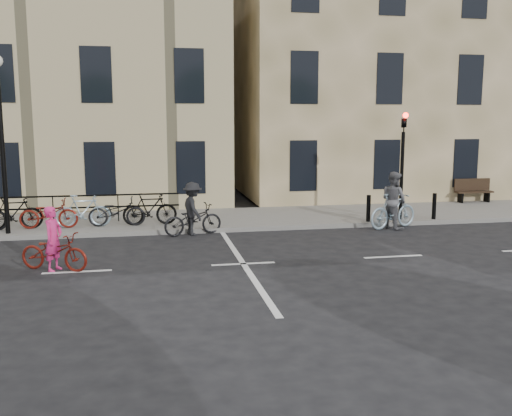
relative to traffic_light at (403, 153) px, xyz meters
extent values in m
plane|color=black|center=(-6.20, -4.34, -2.45)|extent=(120.00, 120.00, 0.00)
cube|color=slate|center=(-10.20, 1.66, -2.38)|extent=(46.00, 4.00, 0.15)
cube|color=#948259|center=(2.80, 8.66, 3.70)|extent=(14.00, 10.00, 12.00)
cylinder|color=black|center=(0.00, 0.01, -0.80)|extent=(0.12, 0.12, 3.00)
imported|color=black|center=(0.00, 0.01, 1.15)|extent=(0.15, 0.18, 0.90)
sphere|color=#FF0C05|center=(0.00, -0.11, 1.25)|extent=(0.18, 0.18, 0.18)
cylinder|color=black|center=(-12.70, 0.06, 0.20)|extent=(0.14, 0.14, 5.00)
cylinder|color=black|center=(-1.20, -0.09, -1.85)|extent=(0.14, 0.14, 0.90)
cylinder|color=black|center=(1.20, -0.09, -1.85)|extent=(0.14, 0.14, 0.90)
cube|color=black|center=(4.20, 3.31, -2.10)|extent=(0.06, 0.38, 0.40)
cube|color=black|center=(5.40, 3.31, -2.10)|extent=(0.06, 0.38, 0.40)
cube|color=black|center=(4.80, 3.31, -1.87)|extent=(1.60, 0.40, 0.06)
cube|color=black|center=(4.80, 3.49, -1.58)|extent=(1.60, 0.06, 0.50)
cube|color=black|center=(-11.07, 1.56, -1.83)|extent=(7.25, 0.04, 0.95)
imported|color=black|center=(-12.65, 0.66, -1.78)|extent=(1.75, 0.49, 1.05)
imported|color=maroon|center=(-11.60, 0.66, -1.83)|extent=(1.80, 0.63, 0.95)
imported|color=#91ADBE|center=(-10.55, 0.66, -1.78)|extent=(1.75, 0.49, 1.05)
imported|color=black|center=(-9.50, 0.66, -1.83)|extent=(1.80, 0.63, 0.95)
imported|color=black|center=(-8.45, 0.66, -1.78)|extent=(1.75, 0.49, 1.05)
imported|color=maroon|center=(-10.73, -4.09, -2.00)|extent=(1.84, 1.27, 0.92)
imported|color=#E12775|center=(-10.73, -4.09, -1.68)|extent=(0.57, 0.67, 1.55)
imported|color=#91ADBE|center=(-0.56, -0.66, -1.87)|extent=(2.02, 1.19, 1.17)
imported|color=#5A5A60|center=(-0.56, -0.66, -1.51)|extent=(0.99, 1.11, 1.88)
imported|color=black|center=(-7.14, -0.50, -1.96)|extent=(1.97, 1.12, 0.98)
imported|color=black|center=(-7.14, -0.50, -1.62)|extent=(0.88, 1.20, 1.66)
camera|label=1|loc=(-8.49, -18.01, 1.16)|focal=40.00mm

